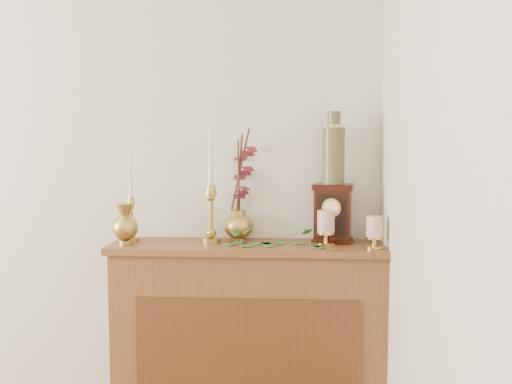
# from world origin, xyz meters

# --- Properties ---
(console_shelf) EXTENTS (1.24, 0.34, 0.93)m
(console_shelf) POSITION_xyz_m (1.40, 2.10, 0.44)
(console_shelf) COLOR brown
(console_shelf) RESTS_ON ground
(candlestick_left) EXTENTS (0.07, 0.07, 0.41)m
(candlestick_left) POSITION_xyz_m (0.86, 2.13, 1.06)
(candlestick_left) COLOR tan
(candlestick_left) RESTS_ON console_shelf
(candlestick_center) EXTENTS (0.09, 0.09, 0.53)m
(candlestick_center) POSITION_xyz_m (1.23, 2.11, 1.10)
(candlestick_center) COLOR tan
(candlestick_center) RESTS_ON console_shelf
(bud_vase) EXTENTS (0.11, 0.11, 0.18)m
(bud_vase) POSITION_xyz_m (0.86, 2.03, 1.02)
(bud_vase) COLOR tan
(bud_vase) RESTS_ON console_shelf
(ginger_jar) EXTENTS (0.21, 0.22, 0.51)m
(ginger_jar) POSITION_xyz_m (1.36, 2.22, 1.16)
(ginger_jar) COLOR tan
(ginger_jar) RESTS_ON console_shelf
(pillar_candle_left) EXTENTS (0.09, 0.09, 0.16)m
(pillar_candle_left) POSITION_xyz_m (1.74, 2.08, 1.02)
(pillar_candle_left) COLOR gold
(pillar_candle_left) RESTS_ON console_shelf
(pillar_candle_right) EXTENTS (0.08, 0.08, 0.15)m
(pillar_candle_right) POSITION_xyz_m (1.94, 2.00, 1.01)
(pillar_candle_right) COLOR gold
(pillar_candle_right) RESTS_ON console_shelf
(ivy_garland) EXTENTS (0.47, 0.18, 0.08)m
(ivy_garland) POSITION_xyz_m (1.51, 2.07, 0.94)
(ivy_garland) COLOR #2C6627
(ivy_garland) RESTS_ON console_shelf
(mantel_clock) EXTENTS (0.19, 0.15, 0.26)m
(mantel_clock) POSITION_xyz_m (1.77, 2.16, 1.06)
(mantel_clock) COLOR black
(mantel_clock) RESTS_ON console_shelf
(ceramic_vase) EXTENTS (0.10, 0.10, 0.32)m
(ceramic_vase) POSITION_xyz_m (1.77, 2.16, 1.34)
(ceramic_vase) COLOR #183124
(ceramic_vase) RESTS_ON mantel_clock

